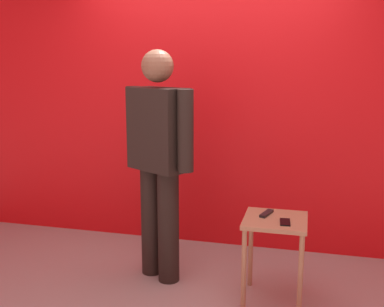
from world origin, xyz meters
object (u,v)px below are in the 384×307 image
(cell_phone, at_px, (285,222))
(tv_remote, at_px, (267,213))
(standing_person, at_px, (159,154))
(side_table, at_px, (275,235))

(cell_phone, height_order, tv_remote, tv_remote)
(standing_person, bearing_deg, tv_remote, -6.96)
(side_table, bearing_deg, cell_phone, -47.04)
(standing_person, distance_m, cell_phone, 1.10)
(side_table, distance_m, tv_remote, 0.16)
(standing_person, height_order, side_table, standing_person)
(side_table, relative_size, tv_remote, 3.71)
(cell_phone, bearing_deg, standing_person, 161.56)
(side_table, height_order, tv_remote, tv_remote)
(standing_person, height_order, cell_phone, standing_person)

